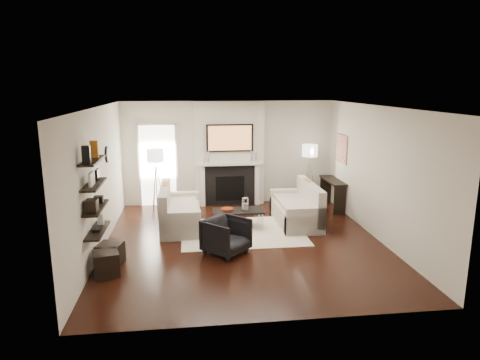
{
  "coord_description": "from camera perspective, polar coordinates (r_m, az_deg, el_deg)",
  "views": [
    {
      "loc": [
        -1.07,
        -8.09,
        3.11
      ],
      "look_at": [
        0.0,
        0.6,
        1.15
      ],
      "focal_mm": 32.0,
      "sensor_mm": 36.0,
      "label": 1
    }
  ],
  "objects": [
    {
      "name": "armchair",
      "position": [
        8.07,
        -1.85,
        -7.24
      ],
      "size": [
        0.98,
        0.98,
        0.74
      ],
      "primitive_type": "imported",
      "rotation": [
        0.0,
        0.0,
        0.79
      ],
      "color": "black",
      "rests_on": "floor"
    },
    {
      "name": "loveseat_right_arm_n",
      "position": [
        9.12,
        8.67,
        -5.46
      ],
      "size": [
        0.85,
        0.18,
        0.6
      ],
      "primitive_type": "cube",
      "color": "beige",
      "rests_on": "floor"
    },
    {
      "name": "decor_box_small",
      "position": [
        7.76,
        -18.32,
        -2.45
      ],
      "size": [
        0.15,
        0.12,
        0.12
      ],
      "primitive_type": "cube",
      "color": "black",
      "rests_on": "shelf_lower"
    },
    {
      "name": "candlestick_l_tall",
      "position": [
        10.95,
        -4.21,
        3.1
      ],
      "size": [
        0.04,
        0.04,
        0.3
      ],
      "primitive_type": "cylinder",
      "color": "silver",
      "rests_on": "mantel_shelf"
    },
    {
      "name": "decor_frame_b",
      "position": [
        7.71,
        -18.48,
        0.72
      ],
      "size": [
        0.04,
        0.22,
        0.18
      ],
      "primitive_type": "cube",
      "color": "black",
      "rests_on": "shelf_upper"
    },
    {
      "name": "lamp_left_leg_a",
      "position": [
        10.6,
        -10.45,
        -1.29
      ],
      "size": [
        0.25,
        0.02,
        1.23
      ],
      "primitive_type": "cylinder",
      "rotation": [
        0.18,
        0.0,
        4.71
      ],
      "color": "silver",
      "rests_on": "floor"
    },
    {
      "name": "loveseat_left_arm_s",
      "position": [
        10.37,
        -7.85,
        -3.22
      ],
      "size": [
        0.85,
        0.18,
        0.6
      ],
      "primitive_type": "cube",
      "color": "beige",
      "rests_on": "floor"
    },
    {
      "name": "decor_frame_a",
      "position": [
        7.27,
        -19.17,
        0.14
      ],
      "size": [
        0.04,
        0.3,
        0.22
      ],
      "primitive_type": "cube",
      "color": "white",
      "rests_on": "shelf_upper"
    },
    {
      "name": "pillow_left_orange",
      "position": [
        9.78,
        -9.92,
        -1.65
      ],
      "size": [
        0.1,
        0.42,
        0.42
      ],
      "primitive_type": "cube",
      "color": "#B06215",
      "rests_on": "loveseat_left_cushion"
    },
    {
      "name": "lamp_left_leg_b",
      "position": [
        10.7,
        -11.3,
        -1.2
      ],
      "size": [
        0.14,
        0.22,
        1.23
      ],
      "primitive_type": "cylinder",
      "rotation": [
        0.18,
        0.0,
        0.52
      ],
      "color": "silver",
      "rests_on": "floor"
    },
    {
      "name": "decor_wine_rack",
      "position": [
        7.23,
        -19.17,
        -3.27
      ],
      "size": [
        0.18,
        0.25,
        0.2
      ],
      "primitive_type": "cube",
      "color": "black",
      "rests_on": "shelf_lower"
    },
    {
      "name": "firebox",
      "position": [
        11.19,
        -1.34,
        -1.13
      ],
      "size": [
        0.75,
        0.02,
        0.65
      ],
      "primitive_type": "cube",
      "color": "black",
      "rests_on": "floor"
    },
    {
      "name": "lamp_right_leg_a",
      "position": [
        11.35,
        9.69,
        -0.33
      ],
      "size": [
        0.25,
        0.02,
        1.23
      ],
      "primitive_type": "cylinder",
      "rotation": [
        0.18,
        0.0,
        4.71
      ],
      "color": "silver",
      "rests_on": "floor"
    },
    {
      "name": "wall_art",
      "position": [
        10.94,
        13.42,
        4.08
      ],
      "size": [
        0.03,
        0.7,
        0.7
      ],
      "primitive_type": "cube",
      "color": "#B06C58",
      "rests_on": "wall_right"
    },
    {
      "name": "coffee_leg_nw",
      "position": [
        9.21,
        -3.16,
        -5.89
      ],
      "size": [
        0.02,
        0.02,
        0.38
      ],
      "primitive_type": "cylinder",
      "color": "silver",
      "rests_on": "floor"
    },
    {
      "name": "copper_bowl",
      "position": [
        9.36,
        -1.74,
        -3.93
      ],
      "size": [
        0.27,
        0.27,
        0.05
      ],
      "primitive_type": "cylinder",
      "color": "#A23B1B",
      "rests_on": "coffee_table"
    },
    {
      "name": "console_leg_s",
      "position": [
        11.69,
        11.33,
        -1.26
      ],
      "size": [
        0.3,
        0.04,
        0.71
      ],
      "primitive_type": "cube",
      "color": "black",
      "rests_on": "floor"
    },
    {
      "name": "decor_magfile_b",
      "position": [
        7.54,
        -18.86,
        3.92
      ],
      "size": [
        0.12,
        0.1,
        0.28
      ],
      "primitive_type": "cube",
      "color": "#B06215",
      "rests_on": "shelf_top"
    },
    {
      "name": "loveseat_left_cushion",
      "position": [
        9.55,
        -7.63,
        -3.55
      ],
      "size": [
        0.63,
        1.44,
        0.1
      ],
      "primitive_type": "cube",
      "color": "beige",
      "rests_on": "loveseat_left_base"
    },
    {
      "name": "tv_body",
      "position": [
        10.94,
        -1.37,
        5.63
      ],
      "size": [
        1.2,
        0.06,
        0.7
      ],
      "primitive_type": "cube",
      "color": "black",
      "rests_on": "chimney_breast"
    },
    {
      "name": "shelf_lower",
      "position": [
        7.53,
        -18.67,
        -3.55
      ],
      "size": [
        0.25,
        1.0,
        0.04
      ],
      "primitive_type": "cube",
      "color": "black",
      "rests_on": "wall_left"
    },
    {
      "name": "decor_box_tall",
      "position": [
        7.89,
        -18.09,
        -4.98
      ],
      "size": [
        0.1,
        0.1,
        0.18
      ],
      "primitive_type": "cube",
      "color": "white",
      "rests_on": "shelf_bottom"
    },
    {
      "name": "coffee_table",
      "position": [
        9.4,
        -0.22,
        -4.14
      ],
      "size": [
        1.1,
        0.55,
        0.04
      ],
      "primitive_type": "cube",
      "color": "black",
      "rests_on": "floor"
    },
    {
      "name": "shelf_top",
      "position": [
        7.35,
        -19.1,
        2.46
      ],
      "size": [
        0.25,
        1.0,
        0.04
      ],
      "primitive_type": "cube",
      "color": "black",
      "rests_on": "wall_left"
    },
    {
      "name": "rug",
      "position": [
        9.27,
        0.34,
        -6.95
      ],
      "size": [
        2.6,
        2.0,
        0.01
      ],
      "primitive_type": "cube",
      "color": "#F2DDC6",
      "rests_on": "floor"
    },
    {
      "name": "lamp_left_post",
      "position": [
        10.6,
        -11.04,
        -1.31
      ],
      "size": [
        0.02,
        0.02,
        1.2
      ],
      "primitive_type": "cylinder",
      "color": "silver",
      "rests_on": "floor"
    },
    {
      "name": "lamp_left_shade",
      "position": [
        10.44,
        -11.24,
        3.23
      ],
      "size": [
        0.4,
        0.4,
        0.3
      ],
      "primitive_type": "cylinder",
      "color": "white",
      "rests_on": "lamp_left_post"
    },
    {
      "name": "coffee_leg_ne",
      "position": [
        9.32,
        3.01,
        -5.65
      ],
      "size": [
        0.02,
        0.02,
        0.38
      ],
      "primitive_type": "cylinder",
      "color": "silver",
      "rests_on": "floor"
    },
    {
      "name": "clock_face",
      "position": [
        9.24,
        -17.16,
        3.28
      ],
      "size": [
        0.01,
        0.29,
        0.29
      ],
      "primitive_type": "cylinder",
      "rotation": [
        0.0,
        1.57,
        0.0
      ],
      "color": "white",
      "rests_on": "clock_rim"
    },
    {
      "name": "lamp_right_shade",
      "position": [
        11.17,
        9.3,
        3.9
      ],
      "size": [
        0.4,
        0.4,
        0.3
      ],
      "primitive_type": "cylinder",
      "color": "white",
      "rests_on": "lamp_right_post"
    },
    {
      "name": "clock_rim",
      "position": [
        9.25,
        -17.31,
        3.28
      ],
      "size": [
        0.04,
        0.34,
        0.34
      ],
      "primitive_type": "cylinder",
      "rotation": [
        0.0,
        1.57,
        0.0
      ],
      "color": "black",
      "rests_on": "wall_left"
    },
    {
      "name": "lamp_left_leg_c",
      "position": [
        10.52,
        -11.38,
        -1.44
      ],
      "size": [
        0.14,
        0.22,
        1.23
      ],
      "primitive_type": "cylinder",
      "rotation": [
        0.18,
        0.0,
        2.62
      ],
      "color": "silver",
      "rests_on": "floor"
    },
    {
      "name": "shelf_upper",
      "position": [
        7.43,
        -18.88,
        -0.58
      ],
      "size": [
        0.25,
        1.0,
        0.04
      ],
      "primitive_type": "cube",
      "color": "black",
      "rests_on": "wall_left"
    },
    {
      "name": "pillow_left_charcoal",
      "position": [
        9.2,
        -10.09,
        -2.63
      ],
      "size": [
        0.1,
        0.4,
        0.4
      ],
      "primitive_type": "cube",
      "color": "black",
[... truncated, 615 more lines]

